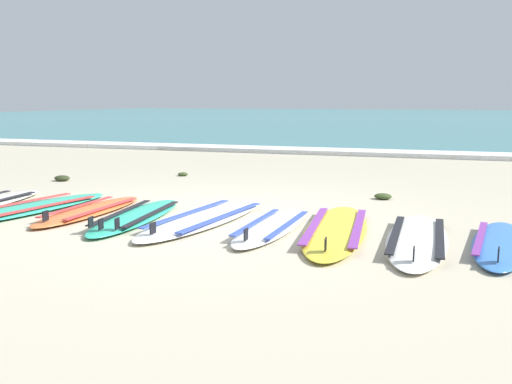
{
  "coord_description": "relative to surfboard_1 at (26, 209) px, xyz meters",
  "views": [
    {
      "loc": [
        2.48,
        -5.75,
        1.34
      ],
      "look_at": [
        0.42,
        0.41,
        0.25
      ],
      "focal_mm": 38.83,
      "sensor_mm": 36.0,
      "label": 1
    }
  ],
  "objects": [
    {
      "name": "ground_plane",
      "position": [
        2.22,
        0.42,
        -0.04
      ],
      "size": [
        80.0,
        80.0,
        0.0
      ],
      "primitive_type": "plane",
      "color": "#B7AD93"
    },
    {
      "name": "sea",
      "position": [
        2.22,
        37.88,
        0.01
      ],
      "size": [
        80.0,
        60.0,
        0.1
      ],
      "primitive_type": "cube",
      "color": "teal",
      "rests_on": "ground"
    },
    {
      "name": "wave_foam_strip",
      "position": [
        2.22,
        8.37,
        0.02
      ],
      "size": [
        80.0,
        0.98,
        0.11
      ],
      "primitive_type": "cube",
      "color": "white",
      "rests_on": "ground"
    },
    {
      "name": "surfboard_1",
      "position": [
        0.0,
        0.0,
        0.0
      ],
      "size": [
        1.06,
        2.55,
        0.18
      ],
      "color": "#2DB793",
      "rests_on": "ground"
    },
    {
      "name": "surfboard_2",
      "position": [
        0.79,
        0.16,
        0.0
      ],
      "size": [
        0.52,
        1.97,
        0.18
      ],
      "color": "orange",
      "rests_on": "ground"
    },
    {
      "name": "surfboard_3",
      "position": [
        1.49,
        0.05,
        0.0
      ],
      "size": [
        0.73,
        2.13,
        0.18
      ],
      "color": "#2DB793",
      "rests_on": "ground"
    },
    {
      "name": "surfboard_4",
      "position": [
        2.27,
        0.19,
        0.0
      ],
      "size": [
        0.94,
        2.51,
        0.18
      ],
      "color": "white",
      "rests_on": "ground"
    },
    {
      "name": "surfboard_5",
      "position": [
        3.09,
        0.04,
        0.0
      ],
      "size": [
        0.54,
        1.93,
        0.18
      ],
      "color": "white",
      "rests_on": "ground"
    },
    {
      "name": "surfboard_6",
      "position": [
        3.74,
        0.12,
        0.0
      ],
      "size": [
        0.82,
        2.49,
        0.18
      ],
      "color": "yellow",
      "rests_on": "ground"
    },
    {
      "name": "surfboard_7",
      "position": [
        4.54,
        -0.02,
        0.0
      ],
      "size": [
        0.57,
        2.23,
        0.18
      ],
      "color": "white",
      "rests_on": "ground"
    },
    {
      "name": "surfboard_8",
      "position": [
        5.27,
        0.05,
        0.0
      ],
      "size": [
        0.7,
        1.97,
        0.18
      ],
      "color": "#3875CC",
      "rests_on": "ground"
    },
    {
      "name": "seaweed_clump_near_shoreline",
      "position": [
        4.0,
        2.23,
        0.0
      ],
      "size": [
        0.24,
        0.19,
        0.08
      ],
      "primitive_type": "ellipsoid",
      "color": "#384723",
      "rests_on": "ground"
    },
    {
      "name": "seaweed_clump_mid_sand",
      "position": [
        0.4,
        3.48,
        -0.0
      ],
      "size": [
        0.19,
        0.15,
        0.07
      ],
      "primitive_type": "ellipsoid",
      "color": "#384723",
      "rests_on": "ground"
    },
    {
      "name": "seaweed_clump_by_the_boards",
      "position": [
        -1.24,
        2.3,
        0.01
      ],
      "size": [
        0.27,
        0.21,
        0.09
      ],
      "primitive_type": "ellipsoid",
      "color": "#2D381E",
      "rests_on": "ground"
    }
  ]
}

